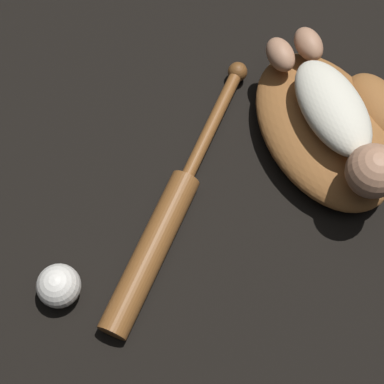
% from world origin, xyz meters
% --- Properties ---
extents(ground_plane, '(6.00, 6.00, 0.00)m').
position_xyz_m(ground_plane, '(0.00, 0.00, 0.00)').
color(ground_plane, black).
extents(baseball_glove, '(0.41, 0.34, 0.09)m').
position_xyz_m(baseball_glove, '(-0.04, 0.06, 0.04)').
color(baseball_glove, '#935B2D').
rests_on(baseball_glove, ground).
extents(baby_figure, '(0.37, 0.20, 0.10)m').
position_xyz_m(baby_figure, '(-0.02, 0.04, 0.13)').
color(baby_figure, silver).
rests_on(baby_figure, baseball_glove).
extents(baseball_bat, '(0.29, 0.55, 0.06)m').
position_xyz_m(baseball_bat, '(-0.10, -0.31, 0.03)').
color(baseball_bat, brown).
rests_on(baseball_bat, ground).
extents(baseball, '(0.08, 0.08, 0.08)m').
position_xyz_m(baseball, '(-0.13, -0.52, 0.04)').
color(baseball, white).
rests_on(baseball, ground).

